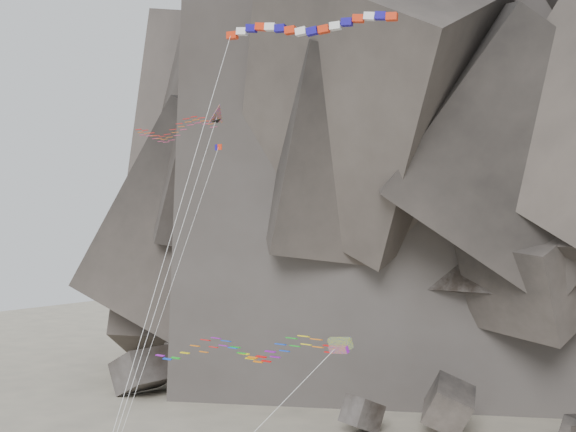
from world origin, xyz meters
The scene contains 6 objects.
headland centered at (0.00, 70.00, 42.00)m, with size 110.00×70.00×84.00m, color #534A44, non-canonical shape.
boulder_field centered at (-7.26, 33.45, 2.07)m, with size 78.78×16.97×7.63m.
delta_kite centered at (-10.93, 5.41, 27.87)m, with size 12.13×18.73×27.80m.
banner_kite centered at (2.75, 1.42, 32.35)m, with size 10.98×15.33×31.50m.
parafoil_kite centered at (-1.54, 0.26, 13.33)m, with size 15.38×13.26×13.12m.
pennant_kite centered at (-2.37, -3.64, 19.34)m, with size 0.94×12.02×24.05m.
Camera 1 is at (23.68, -35.63, 20.55)m, focal length 45.00 mm.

